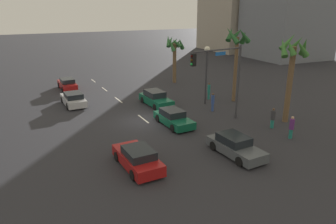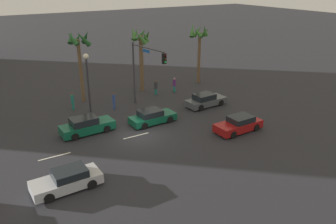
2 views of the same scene
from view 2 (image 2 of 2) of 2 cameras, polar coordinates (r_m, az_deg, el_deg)
name	(u,v)px [view 2 (image 2 of 2)]	position (r m, az deg, el deg)	size (l,w,h in m)	color
ground_plane	(141,135)	(29.74, -4.51, -3.78)	(220.00, 220.00, 0.00)	#28282D
lane_stripe_2	(55,157)	(27.58, -18.35, -7.05)	(2.43, 0.14, 0.01)	silver
lane_stripe_3	(136,136)	(29.54, -5.34, -3.97)	(2.40, 0.14, 0.01)	silver
car_0	(152,117)	(31.74, -2.66, -0.82)	(4.37, 1.94, 1.32)	#0F5138
car_1	(206,100)	(36.13, 6.27, 1.95)	(4.43, 1.99, 1.36)	#474C51
car_2	(87,126)	(30.53, -13.40, -2.24)	(4.68, 2.00, 1.48)	#0F5138
car_4	(239,124)	(30.73, 11.70, -2.02)	(4.42, 1.99, 1.35)	maroon
car_5	(67,180)	(23.23, -16.44, -10.81)	(4.41, 2.02, 1.32)	#B7B7BC
traffic_signal	(143,65)	(34.52, -4.11, 7.74)	(0.96, 5.42, 6.56)	#38383D
streetlamp	(87,71)	(34.23, -13.32, 6.59)	(0.56, 0.56, 5.92)	#2D2D33
pedestrian_0	(156,87)	(39.36, -2.04, 4.15)	(0.52, 0.52, 1.72)	#1E7266
pedestrian_1	(114,100)	(35.31, -9.01, 1.92)	(0.35, 0.35, 1.81)	#2D478C
pedestrian_2	(174,85)	(40.18, 1.06, 4.58)	(0.40, 0.40, 1.77)	#1E7266
pedestrian_3	(73,101)	(36.02, -15.61, 1.79)	(0.44, 0.44, 1.83)	#1E7266
palm_tree_1	(199,39)	(43.09, 5.21, 12.07)	(2.65, 2.50, 7.56)	brown
palm_tree_2	(141,45)	(39.81, -4.54, 11.06)	(2.41, 2.61, 7.59)	brown
palm_tree_3	(79,47)	(37.01, -14.57, 10.41)	(2.53, 2.49, 7.77)	brown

